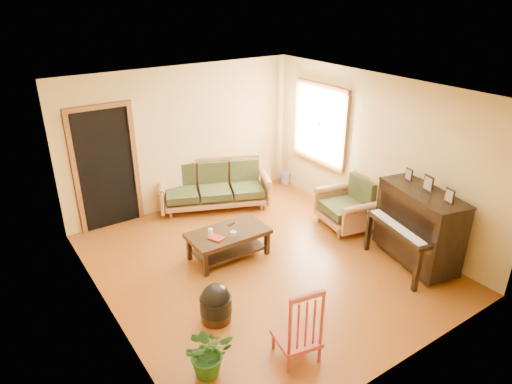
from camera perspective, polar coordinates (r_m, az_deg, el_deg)
floor at (r=6.98m, az=0.77°, el=-8.86°), size 5.00×5.00×0.00m
doorway at (r=8.01m, az=-18.21°, el=2.65°), size 1.08×0.16×2.05m
window at (r=8.56m, az=8.08°, el=8.40°), size 0.12×1.36×1.46m
sofa at (r=8.50m, az=-5.22°, el=0.76°), size 2.19×1.57×0.87m
coffee_table at (r=7.03m, az=-3.47°, el=-6.52°), size 1.22×0.67×0.44m
armchair at (r=7.90m, az=11.22°, el=-1.30°), size 1.04×1.08×0.92m
piano at (r=7.09m, az=19.62°, el=-4.29°), size 1.07×1.48×1.19m
footstool at (r=5.86m, az=-5.03°, el=-14.14°), size 0.44×0.44×0.38m
red_chair at (r=5.21m, az=5.17°, el=-15.76°), size 0.53×0.57×0.96m
leaning_frame at (r=9.37m, az=0.73°, el=2.30°), size 0.45×0.14×0.60m
ceramic_crock at (r=9.65m, az=3.64°, el=1.79°), size 0.21×0.21×0.24m
potted_plant at (r=5.14m, az=-5.97°, el=-19.28°), size 0.62×0.56×0.58m
book at (r=6.69m, az=-5.38°, el=-6.05°), size 0.23×0.26×0.02m
candle at (r=6.79m, az=-5.69°, el=-5.06°), size 0.08×0.08×0.12m
glass_jar at (r=6.81m, az=-2.85°, el=-5.20°), size 0.12×0.12×0.06m
remote at (r=7.11m, az=-3.08°, el=-4.02°), size 0.14×0.08×0.01m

